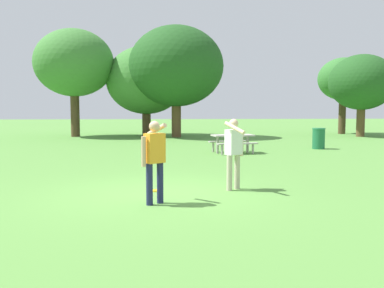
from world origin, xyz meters
name	(u,v)px	position (x,y,z in m)	size (l,w,h in m)	color
ground_plane	(157,194)	(0.00, 0.00, 0.00)	(120.00, 120.00, 0.00)	#568E3D
person_thrower	(234,148)	(1.77, 0.39, 0.96)	(0.50, 0.83, 1.64)	#B7AD93
person_catcher	(154,156)	(-0.04, -0.94, 0.96)	(0.50, 0.83, 1.64)	#1E234C
frisbee	(156,191)	(-0.03, 0.37, 0.01)	(0.24, 0.24, 0.03)	yellow
picnic_table_near	(233,140)	(3.10, 8.38, 0.56)	(1.93, 1.71, 0.77)	#B2ADA3
trash_can_beside_table	(319,138)	(7.32, 9.86, 0.48)	(0.59, 0.59, 0.96)	#1E663D
tree_tall_left	(74,63)	(-5.38, 19.14, 4.71)	(5.06, 5.06, 6.89)	#4C3823
tree_broad_center	(146,80)	(-0.81, 19.99, 3.70)	(5.33, 5.33, 5.97)	#4C3823
tree_far_right	(176,66)	(1.13, 18.21, 4.47)	(5.97, 5.97, 7.03)	brown
tree_slender_mid	(362,83)	(13.08, 17.80, 3.49)	(4.19, 4.19, 5.29)	brown
tree_back_left	(343,80)	(13.10, 20.72, 3.86)	(3.54, 3.54, 5.41)	#4C3823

